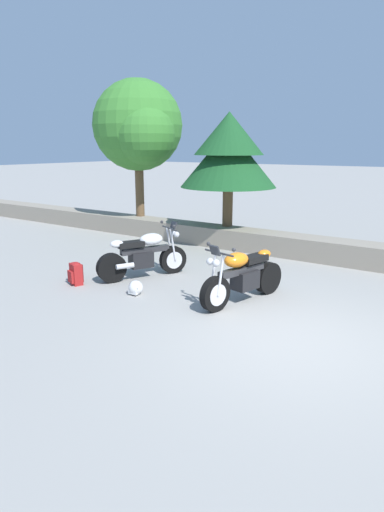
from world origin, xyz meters
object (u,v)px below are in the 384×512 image
pine_tree_mid_left (229,152)px  leafy_tree_far_left (139,128)px  rider_helmet (135,288)px  motorcycle_white_near_left (144,256)px  rider_backpack (76,273)px  motorcycle_orange_centre (242,276)px

pine_tree_mid_left → leafy_tree_far_left: bearing=-178.6°
rider_helmet → leafy_tree_far_left: 6.93m
rider_helmet → pine_tree_mid_left: size_ratio=0.09×
leafy_tree_far_left → pine_tree_mid_left: leafy_tree_far_left is taller
rider_helmet → leafy_tree_far_left: leafy_tree_far_left is taller
leafy_tree_far_left → motorcycle_white_near_left: bearing=-48.9°
leafy_tree_far_left → pine_tree_mid_left: (3.16, 0.08, -0.71)m
rider_backpack → pine_tree_mid_left: size_ratio=0.15×
motorcycle_white_near_left → pine_tree_mid_left: (-0.12, 3.85, 2.15)m
motorcycle_orange_centre → leafy_tree_far_left: bearing=145.5°
motorcycle_white_near_left → leafy_tree_far_left: bearing=131.1°
motorcycle_orange_centre → leafy_tree_far_left: 7.56m
motorcycle_white_near_left → rider_helmet: size_ratio=6.82×
motorcycle_orange_centre → motorcycle_white_near_left: bearing=175.6°
motorcycle_orange_centre → pine_tree_mid_left: size_ratio=0.65×
rider_backpack → pine_tree_mid_left: pine_tree_mid_left is taller
motorcycle_orange_centre → rider_helmet: (-1.88, -0.80, -0.35)m
motorcycle_white_near_left → leafy_tree_far_left: leafy_tree_far_left is taller
motorcycle_orange_centre → leafy_tree_far_left: leafy_tree_far_left is taller
motorcycle_white_near_left → rider_helmet: bearing=-58.7°
rider_backpack → rider_helmet: (1.44, 0.21, -0.11)m
leafy_tree_far_left → pine_tree_mid_left: 3.24m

